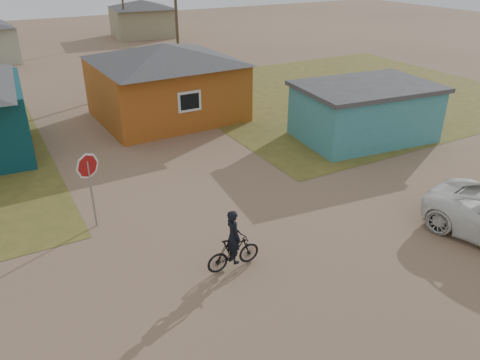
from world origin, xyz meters
name	(u,v)px	position (x,y,z in m)	size (l,w,h in m)	color
ground	(267,267)	(0.00, 0.00, 0.00)	(120.00, 120.00, 0.00)	#8B6A50
grass_ne	(344,93)	(14.00, 13.00, 0.01)	(20.00, 18.00, 0.00)	olive
house_yellow	(166,80)	(2.50, 14.00, 2.00)	(7.72, 6.76, 3.90)	#A75419
shed_turquoise	(365,111)	(9.50, 6.50, 1.31)	(6.71, 4.93, 2.60)	teal
house_beige_east	(143,18)	(10.00, 40.00, 1.86)	(6.95, 6.05, 3.60)	gray
utility_pole_near	(176,16)	(6.50, 22.00, 4.14)	(1.40, 0.20, 8.00)	brown
stop_sign	(89,174)	(-3.68, 4.65, 1.89)	(0.84, 0.09, 2.58)	gray
cyclist	(233,247)	(-0.82, 0.47, 0.68)	(1.64, 0.59, 1.85)	black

